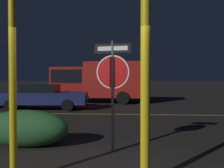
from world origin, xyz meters
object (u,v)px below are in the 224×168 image
Objects in this scene: stop_sign at (113,74)px; hedge_bush_2 at (25,128)px; delivery_truck at (96,80)px; yellow_pole_right at (145,75)px; passing_car_2 at (43,96)px; yellow_pole_left at (13,82)px.

hedge_bush_2 is at bearing -176.81° from stop_sign.
hedge_bush_2 is at bearing -176.95° from delivery_truck.
delivery_truck is at bearing 109.75° from stop_sign.
passing_car_2 is at bearing 117.89° from yellow_pole_right.
hedge_bush_2 is 0.34× the size of delivery_truck.
yellow_pole_right is 10.48m from passing_car_2.
yellow_pole_left is (-1.50, -1.77, -0.16)m from stop_sign.
stop_sign reaches higher than hedge_bush_2.
stop_sign is 0.78× the size of yellow_pole_left.
stop_sign is 0.73× the size of yellow_pole_right.
stop_sign is 8.69m from passing_car_2.
passing_car_2 is at bearing 130.19° from stop_sign.
delivery_truck is (-1.83, 11.34, -0.25)m from stop_sign.
yellow_pole_left is 1.50× the size of hedge_bush_2.
yellow_pole_right is 0.72× the size of passing_car_2.
stop_sign is at bearing -7.40° from hedge_bush_2.
yellow_pole_left is 0.51× the size of delivery_truck.
yellow_pole_right is (2.12, 0.05, 0.12)m from yellow_pole_left.
passing_car_2 is 0.77× the size of delivery_truck.
yellow_pole_left is at bearing -178.76° from yellow_pole_right.
stop_sign is 0.52× the size of passing_car_2.
yellow_pole_right reaches higher than delivery_truck.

